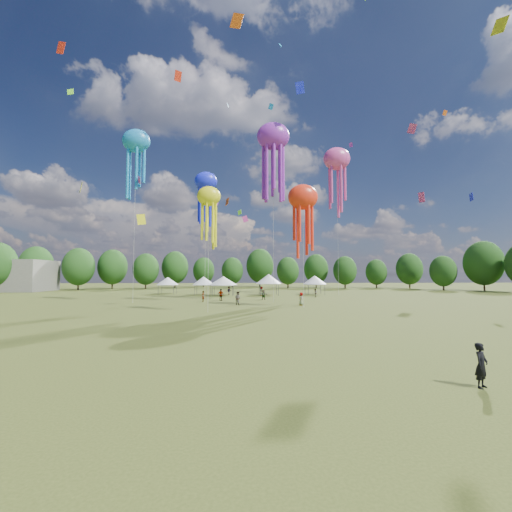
{
  "coord_description": "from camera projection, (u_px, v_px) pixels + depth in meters",
  "views": [
    {
      "loc": [
        -1.91,
        -14.48,
        4.31
      ],
      "look_at": [
        -0.51,
        15.0,
        6.0
      ],
      "focal_mm": 22.71,
      "sensor_mm": 36.0,
      "label": 1
    }
  ],
  "objects": [
    {
      "name": "treeline",
      "position": [
        232.0,
        265.0,
        76.81
      ],
      "size": [
        201.57,
        95.24,
        13.43
      ],
      "color": "#38281C",
      "rests_on": "ground"
    },
    {
      "name": "observer_main",
      "position": [
        481.0,
        365.0,
        12.35
      ],
      "size": [
        0.73,
        0.67,
        1.68
      ],
      "primitive_type": "imported",
      "rotation": [
        0.0,
        0.0,
        0.57
      ],
      "color": "black",
      "rests_on": "ground"
    },
    {
      "name": "spectators_far",
      "position": [
        256.0,
        293.0,
        58.55
      ],
      "size": [
        20.74,
        26.0,
        1.93
      ],
      "color": "gray",
      "rests_on": "ground"
    },
    {
      "name": "spectator_near",
      "position": [
        238.0,
        298.0,
        45.68
      ],
      "size": [
        1.16,
        1.14,
        1.89
      ],
      "primitive_type": "imported",
      "rotation": [
        0.0,
        0.0,
        2.44
      ],
      "color": "gray",
      "rests_on": "ground"
    },
    {
      "name": "festival_tents",
      "position": [
        240.0,
        280.0,
        68.73
      ],
      "size": [
        37.08,
        10.96,
        4.4
      ],
      "color": "#47474C",
      "rests_on": "ground"
    },
    {
      "name": "show_kites",
      "position": [
        279.0,
        171.0,
        56.34
      ],
      "size": [
        41.97,
        33.43,
        31.66
      ],
      "color": "#1C27FE",
      "rests_on": "ground"
    },
    {
      "name": "small_kites",
      "position": [
        238.0,
        119.0,
        55.82
      ],
      "size": [
        69.71,
        65.04,
        41.73
      ],
      "color": "#1C27FE",
      "rests_on": "ground"
    },
    {
      "name": "ground",
      "position": [
        284.0,
        372.0,
        14.28
      ],
      "size": [
        300.0,
        300.0,
        0.0
      ],
      "primitive_type": "plane",
      "color": "#384416",
      "rests_on": "ground"
    }
  ]
}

